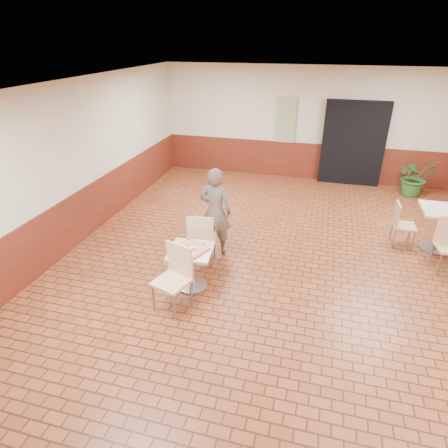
% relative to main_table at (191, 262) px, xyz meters
% --- Properties ---
extents(room_shell, '(8.01, 10.01, 3.01)m').
position_rel_main_table_xyz_m(room_shell, '(1.35, 0.74, 1.03)').
color(room_shell, brown).
rests_on(room_shell, ground).
extents(wainscot_band, '(8.00, 10.00, 1.00)m').
position_rel_main_table_xyz_m(wainscot_band, '(1.35, 0.74, 0.03)').
color(wainscot_band, '#551D10').
rests_on(wainscot_band, ground).
extents(corridor_doorway, '(1.60, 0.22, 2.20)m').
position_rel_main_table_xyz_m(corridor_doorway, '(2.55, 5.62, 0.63)').
color(corridor_doorway, black).
rests_on(corridor_doorway, ground).
extents(promo_poster, '(0.50, 0.03, 1.20)m').
position_rel_main_table_xyz_m(promo_poster, '(0.75, 5.68, 1.13)').
color(promo_poster, gray).
rests_on(promo_poster, wainscot_band).
extents(main_table, '(0.66, 0.66, 0.70)m').
position_rel_main_table_xyz_m(main_table, '(0.00, 0.00, 0.00)').
color(main_table, beige).
rests_on(main_table, ground).
extents(chair_main_front, '(0.58, 0.58, 1.00)m').
position_rel_main_table_xyz_m(chair_main_front, '(-0.07, -0.51, 0.09)').
color(chair_main_front, '#E5C389').
rests_on(chair_main_front, ground).
extents(chair_main_back, '(0.53, 0.53, 0.99)m').
position_rel_main_table_xyz_m(chair_main_back, '(-0.05, 0.69, 0.08)').
color(chair_main_back, '#D6C480').
rests_on(chair_main_back, ground).
extents(customer, '(0.61, 0.41, 1.64)m').
position_rel_main_table_xyz_m(customer, '(0.05, 1.19, 0.35)').
color(customer, brown).
rests_on(customer, ground).
extents(serving_tray, '(0.48, 0.37, 0.03)m').
position_rel_main_table_xyz_m(serving_tray, '(0.00, 0.00, 0.24)').
color(serving_tray, '#B71E0D').
rests_on(serving_tray, main_table).
extents(ring_donut, '(0.14, 0.14, 0.03)m').
position_rel_main_table_xyz_m(ring_donut, '(-0.07, 0.09, 0.27)').
color(ring_donut, '#E09351').
rests_on(ring_donut, serving_tray).
extents(long_john_donut, '(0.15, 0.12, 0.04)m').
position_rel_main_table_xyz_m(long_john_donut, '(0.03, -0.02, 0.28)').
color(long_john_donut, gold).
rests_on(long_john_donut, serving_tray).
extents(paper_cup, '(0.07, 0.07, 0.08)m').
position_rel_main_table_xyz_m(paper_cup, '(0.15, 0.12, 0.30)').
color(paper_cup, white).
rests_on(paper_cup, serving_tray).
extents(second_table, '(0.78, 0.78, 0.82)m').
position_rel_main_table_xyz_m(second_table, '(4.09, 2.35, 0.09)').
color(second_table, '#B7A693').
rests_on(second_table, ground).
extents(chair_second_left, '(0.41, 0.41, 0.86)m').
position_rel_main_table_xyz_m(chair_second_left, '(3.41, 2.35, 0.01)').
color(chair_second_left, tan).
rests_on(chair_second_left, ground).
extents(potted_plant, '(1.08, 1.00, 0.99)m').
position_rel_main_table_xyz_m(potted_plant, '(4.12, 5.14, 0.03)').
color(potted_plant, '#2B5D25').
rests_on(potted_plant, ground).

